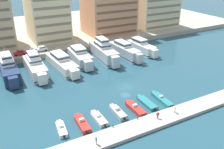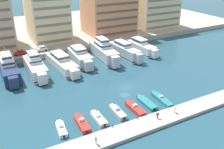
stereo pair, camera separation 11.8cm
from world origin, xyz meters
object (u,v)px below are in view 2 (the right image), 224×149
object	(u,v)px
car_white_left	(32,51)
yacht_silver_center	(104,52)
motorboat_red_left	(82,123)
pedestrian_near_edge	(158,115)
yacht_silver_center_right	(125,51)
yacht_silver_center_left	(80,57)
car_red_far_left	(20,52)
yacht_ivory_mid_left	(62,63)
motorboat_teal_center_right	(147,103)
motorboat_teal_mid_right	(162,99)
motorboat_grey_center_left	(118,112)
motorboat_red_center	(135,108)
car_white_mid_left	(42,48)
motorboat_white_far_left	(61,129)
motorboat_cream_mid_left	(99,118)
yacht_white_mid_right	(141,47)
yacht_navy_far_left	(9,69)
yacht_ivory_left	(35,66)
pedestrian_mid_deck	(96,140)
pedestrian_far_side	(175,109)

from	to	relation	value
car_white_left	yacht_silver_center	bearing A→B (deg)	-30.67
motorboat_red_left	pedestrian_near_edge	bearing A→B (deg)	-23.02
pedestrian_near_edge	yacht_silver_center_right	bearing A→B (deg)	69.06
yacht_silver_center_left	motorboat_red_left	xyz separation A→B (m)	(-13.02, -33.15, -1.65)
car_red_far_left	car_white_left	bearing A→B (deg)	-1.10
yacht_ivory_mid_left	motorboat_teal_center_right	world-z (taller)	yacht_ivory_mid_left
motorboat_teal_mid_right	motorboat_grey_center_left	bearing A→B (deg)	179.08
motorboat_red_center	pedestrian_near_edge	bearing A→B (deg)	-72.82
yacht_ivory_mid_left	car_white_mid_left	xyz separation A→B (m)	(-2.62, 14.76, 0.94)
motorboat_white_far_left	car_white_mid_left	bearing A→B (deg)	80.34
motorboat_grey_center_left	motorboat_teal_mid_right	bearing A→B (deg)	-0.92
motorboat_teal_center_right	yacht_silver_center	bearing A→B (deg)	82.05
car_red_far_left	motorboat_cream_mid_left	bearing A→B (deg)	-79.56
motorboat_cream_mid_left	car_white_mid_left	world-z (taller)	car_white_mid_left
yacht_white_mid_right	car_red_far_left	size ratio (longest dim) A/B	4.02
yacht_navy_far_left	pedestrian_near_edge	size ratio (longest dim) A/B	11.79
yacht_navy_far_left	yacht_ivory_left	world-z (taller)	yacht_navy_far_left
yacht_ivory_mid_left	car_white_left	bearing A→B (deg)	113.72
yacht_ivory_mid_left	pedestrian_mid_deck	distance (m)	39.17
yacht_silver_center	motorboat_red_left	bearing A→B (deg)	-123.87
yacht_navy_far_left	yacht_white_mid_right	distance (m)	47.14
motorboat_red_center	motorboat_teal_mid_right	distance (m)	8.18
yacht_navy_far_left	car_white_left	bearing A→B (deg)	51.71
yacht_silver_center	pedestrian_mid_deck	distance (m)	45.37
pedestrian_far_side	yacht_ivory_left	bearing A→B (deg)	120.23
pedestrian_far_side	car_white_mid_left	bearing A→B (deg)	107.51
motorboat_grey_center_left	car_white_mid_left	bearing A→B (deg)	96.83
yacht_navy_far_left	yacht_silver_center_left	bearing A→B (deg)	0.27
yacht_silver_center_left	yacht_silver_center_right	world-z (taller)	yacht_silver_center_right
car_red_far_left	pedestrian_mid_deck	xyz separation A→B (m)	(4.05, -52.77, -1.18)
motorboat_white_far_left	motorboat_teal_center_right	distance (m)	21.61
yacht_silver_center	motorboat_red_center	bearing A→B (deg)	-104.47
motorboat_cream_mid_left	motorboat_red_left	bearing A→B (deg)	-178.22
yacht_navy_far_left	car_white_mid_left	size ratio (longest dim) A/B	4.63
car_red_far_left	yacht_silver_center_right	bearing A→B (deg)	-22.81
yacht_ivory_left	pedestrian_mid_deck	xyz separation A→B (m)	(2.10, -39.14, -0.63)
yacht_white_mid_right	motorboat_teal_mid_right	xyz separation A→B (m)	(-16.00, -32.24, -1.63)
yacht_silver_center_right	pedestrian_far_side	size ratio (longest dim) A/B	11.67
yacht_ivory_mid_left	yacht_silver_center	distance (m)	15.72
motorboat_cream_mid_left	motorboat_grey_center_left	xyz separation A→B (m)	(4.78, 0.02, 0.13)
motorboat_red_left	motorboat_red_center	size ratio (longest dim) A/B	0.97
yacht_white_mid_right	motorboat_teal_center_right	bearing A→B (deg)	-122.52
motorboat_grey_center_left	car_red_far_left	xyz separation A→B (m)	(-13.10, 45.09, 2.39)
yacht_ivory_mid_left	motorboat_red_center	xyz separation A→B (m)	(7.24, -31.58, -1.49)
pedestrian_far_side	motorboat_red_left	bearing A→B (deg)	161.96
yacht_silver_center_right	car_red_far_left	world-z (taller)	yacht_silver_center_right
motorboat_red_left	car_red_far_left	world-z (taller)	car_red_far_left
yacht_silver_center	motorboat_teal_mid_right	world-z (taller)	yacht_silver_center
yacht_ivory_left	yacht_ivory_mid_left	bearing A→B (deg)	-3.16
motorboat_red_center	pedestrian_mid_deck	world-z (taller)	pedestrian_mid_deck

